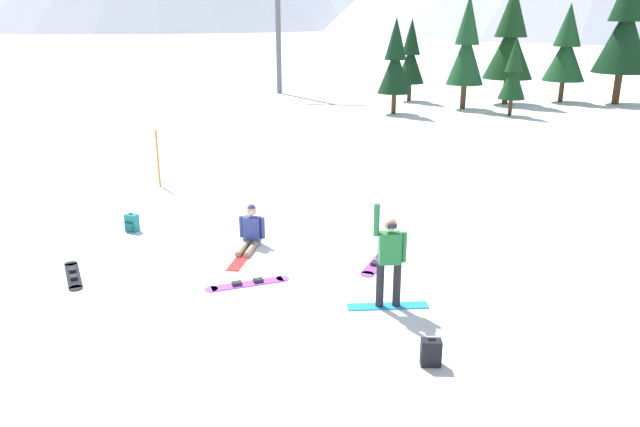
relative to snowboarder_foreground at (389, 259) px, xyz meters
name	(u,v)px	position (x,y,z in m)	size (l,w,h in m)	color
ground_plane	(237,295)	(-2.97, 0.02, -0.97)	(800.00, 800.00, 0.00)	white
snowboarder_foreground	(389,259)	(0.00, 0.00, 0.00)	(1.56, 0.64, 2.05)	#1E8CD8
snowboarder_midground	(250,233)	(-3.42, 2.60, -0.62)	(0.63, 1.80, 1.01)	gray
loose_snowboard_near_left	(378,261)	(-0.36, 2.18, -0.95)	(0.69, 1.86, 0.09)	#993FD8
loose_snowboard_near_right	(248,283)	(-2.90, 0.52, -0.95)	(1.66, 1.11, 0.09)	#993FD8
loose_snowboard_far_spare	(73,275)	(-6.67, 0.31, -0.95)	(1.18, 1.54, 0.09)	black
backpack_black	(431,353)	(0.80, -1.92, -0.76)	(0.34, 0.29, 0.47)	black
backpack_teal	(132,223)	(-6.71, 3.18, -0.76)	(0.36, 0.31, 0.47)	#1E7A7F
trail_marker_pole	(158,158)	(-7.77, 7.34, -0.06)	(0.06, 0.06, 1.83)	orange
pine_tree_short	(510,40)	(5.21, 28.59, 2.79)	(2.92, 2.92, 6.90)	#472D19
pine_tree_leaning	(513,74)	(4.97, 23.91, 1.26)	(1.43, 1.43, 4.10)	#472D19
pine_tree_young	(411,57)	(-0.58, 28.90, 1.74)	(1.75, 1.75, 4.98)	#472D19
pine_tree_broad	(566,49)	(8.72, 30.06, 2.23)	(2.50, 2.50, 5.88)	#472D19
pine_tree_tall	(626,25)	(11.84, 29.70, 3.63)	(3.27, 3.27, 8.44)	#472D19
pine_tree_twin	(395,62)	(-1.25, 23.59, 1.80)	(1.83, 1.83, 5.09)	#472D19
pine_tree_slender	(467,47)	(2.59, 26.11, 2.46)	(2.10, 2.10, 6.31)	#472D19
ski_lift_tower	(278,2)	(-9.50, 31.34, 4.99)	(3.60, 0.36, 10.37)	#595B60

